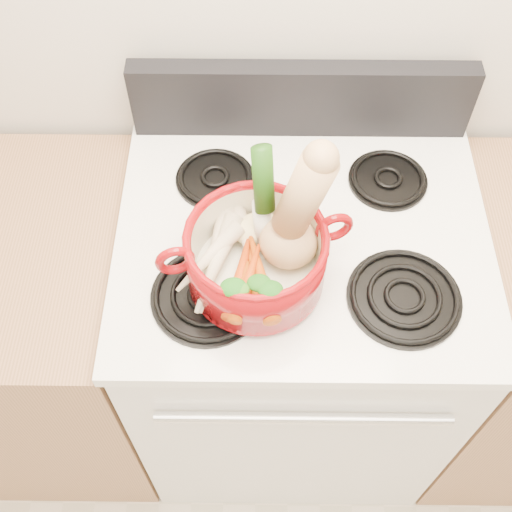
{
  "coord_description": "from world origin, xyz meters",
  "views": [
    {
      "loc": [
        -0.09,
        0.61,
        2.03
      ],
      "look_at": [
        -0.1,
        1.26,
        1.07
      ],
      "focal_mm": 45.0,
      "sensor_mm": 36.0,
      "label": 1
    }
  ],
  "objects_px": {
    "squash": "(300,212)",
    "leek": "(263,203)",
    "stove_body": "(292,338)",
    "dutch_oven": "(256,257)"
  },
  "relations": [
    {
      "from": "leek",
      "to": "squash",
      "type": "bearing_deg",
      "value": -42.14
    },
    {
      "from": "squash",
      "to": "stove_body",
      "type": "bearing_deg",
      "value": 89.88
    },
    {
      "from": "stove_body",
      "to": "dutch_oven",
      "type": "xyz_separation_m",
      "value": [
        -0.1,
        -0.12,
        0.57
      ]
    },
    {
      "from": "stove_body",
      "to": "leek",
      "type": "xyz_separation_m",
      "value": [
        -0.09,
        -0.06,
        0.66
      ]
    },
    {
      "from": "squash",
      "to": "leek",
      "type": "distance_m",
      "value": 0.07
    },
    {
      "from": "stove_body",
      "to": "squash",
      "type": "distance_m",
      "value": 0.68
    },
    {
      "from": "squash",
      "to": "leek",
      "type": "relative_size",
      "value": 1.12
    },
    {
      "from": "stove_body",
      "to": "squash",
      "type": "xyz_separation_m",
      "value": [
        -0.02,
        -0.09,
        0.68
      ]
    },
    {
      "from": "dutch_oven",
      "to": "stove_body",
      "type": "bearing_deg",
      "value": 36.35
    },
    {
      "from": "stove_body",
      "to": "dutch_oven",
      "type": "bearing_deg",
      "value": -128.74
    }
  ]
}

